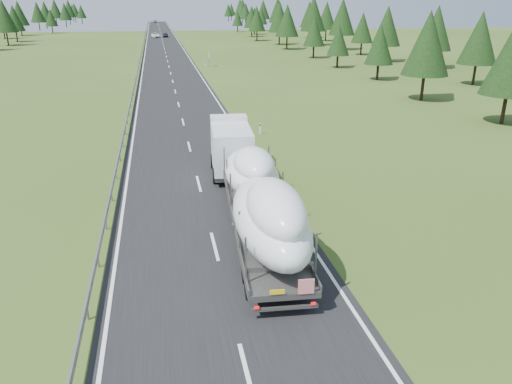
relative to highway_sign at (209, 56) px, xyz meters
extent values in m
plane|color=#364C19|center=(-7.20, -80.00, -1.81)|extent=(400.00, 400.00, 0.00)
cube|color=black|center=(-7.20, 20.00, -1.80)|extent=(10.00, 400.00, 0.02)
cube|color=slate|center=(-12.50, 20.00, -1.21)|extent=(0.08, 400.00, 0.32)
cube|color=silver|center=(-0.70, -50.00, -1.31)|extent=(0.12, 0.07, 1.00)
cube|color=black|center=(-0.70, -50.00, -0.99)|extent=(0.13, 0.08, 0.12)
cube|color=silver|center=(-0.70, 0.00, -1.31)|extent=(0.12, 0.07, 1.00)
cube|color=black|center=(-0.70, 0.00, -0.99)|extent=(0.13, 0.08, 0.12)
cube|color=silver|center=(-0.70, 50.00, -1.31)|extent=(0.12, 0.07, 1.00)
cube|color=black|center=(-0.70, 50.00, -0.99)|extent=(0.13, 0.08, 0.12)
cube|color=silver|center=(-0.70, 100.00, -1.31)|extent=(0.12, 0.07, 1.00)
cube|color=black|center=(-0.70, 100.00, -0.99)|extent=(0.13, 0.08, 0.12)
cube|color=silver|center=(-0.70, 150.00, -1.31)|extent=(0.12, 0.07, 1.00)
cube|color=black|center=(-0.70, 150.00, -0.99)|extent=(0.13, 0.08, 0.12)
cube|color=silver|center=(-0.70, 200.00, -1.31)|extent=(0.12, 0.07, 1.00)
cube|color=black|center=(-0.70, 200.00, -0.99)|extent=(0.13, 0.08, 0.12)
cube|color=silver|center=(-0.70, 250.00, -1.31)|extent=(0.12, 0.07, 1.00)
cube|color=black|center=(-0.70, 250.00, -0.99)|extent=(0.13, 0.08, 0.12)
cylinder|color=slate|center=(0.00, 0.00, -0.81)|extent=(0.08, 0.08, 2.00)
cube|color=silver|center=(0.00, 0.00, 0.19)|extent=(0.05, 0.90, 1.20)
cylinder|color=black|center=(34.43, -28.34, -0.11)|extent=(0.36, 0.36, 3.39)
cone|color=black|center=(34.43, -28.34, 4.59)|extent=(5.27, 5.27, 7.06)
cylinder|color=black|center=(38.41, -9.96, 0.00)|extent=(0.36, 0.36, 3.61)
cone|color=black|center=(38.41, -9.96, 5.01)|extent=(5.61, 5.61, 7.52)
cylinder|color=black|center=(34.45, 1.18, -0.03)|extent=(0.36, 0.36, 3.55)
cone|color=black|center=(34.45, 1.18, 4.89)|extent=(5.52, 5.52, 7.39)
cylinder|color=black|center=(35.05, 14.60, -0.29)|extent=(0.36, 0.36, 3.04)
cone|color=black|center=(35.05, 14.60, 3.94)|extent=(4.73, 4.73, 6.34)
cylinder|color=black|center=(34.99, 27.23, 0.21)|extent=(0.36, 0.36, 4.04)
cone|color=black|center=(34.99, 27.23, 5.83)|extent=(6.29, 6.29, 8.42)
cylinder|color=black|center=(32.10, 41.33, 0.33)|extent=(0.36, 0.36, 4.28)
cone|color=black|center=(32.10, 41.33, 6.27)|extent=(6.65, 6.65, 8.91)
cylinder|color=black|center=(40.73, 56.04, 0.08)|extent=(0.36, 0.36, 3.79)
cone|color=black|center=(40.73, 56.04, 5.34)|extent=(5.89, 5.89, 7.89)
cylinder|color=black|center=(39.56, 69.78, 0.10)|extent=(0.36, 0.36, 3.82)
cone|color=black|center=(39.56, 69.78, 5.41)|extent=(5.95, 5.95, 7.96)
cylinder|color=black|center=(32.73, 83.96, -0.16)|extent=(0.36, 0.36, 3.30)
cone|color=black|center=(32.73, 83.96, 4.43)|extent=(5.14, 5.14, 6.89)
cylinder|color=black|center=(36.08, 99.00, 0.34)|extent=(0.36, 0.36, 4.29)
cone|color=black|center=(36.08, 99.00, 6.30)|extent=(6.68, 6.68, 8.94)
cylinder|color=black|center=(32.55, 111.49, -0.34)|extent=(0.36, 0.36, 2.94)
cone|color=black|center=(32.55, 111.49, 3.75)|extent=(4.58, 4.58, 6.13)
cylinder|color=black|center=(34.02, 129.09, -0.20)|extent=(0.36, 0.36, 3.21)
cone|color=black|center=(34.02, 129.09, 4.26)|extent=(5.00, 5.00, 6.69)
cylinder|color=black|center=(39.81, 143.29, 0.21)|extent=(0.36, 0.36, 4.03)
cone|color=black|center=(39.81, 143.29, 5.80)|extent=(6.26, 6.26, 8.39)
cylinder|color=black|center=(33.82, 155.64, -0.02)|extent=(0.36, 0.36, 3.58)
cone|color=black|center=(33.82, 155.64, 4.96)|extent=(5.57, 5.57, 7.46)
cylinder|color=black|center=(36.76, 170.35, -0.16)|extent=(0.36, 0.36, 3.30)
cone|color=black|center=(36.76, 170.35, 4.42)|extent=(5.13, 5.13, 6.87)
cylinder|color=black|center=(37.41, 185.92, 0.35)|extent=(0.36, 0.36, 4.31)
cone|color=black|center=(37.41, 185.92, 6.33)|extent=(6.70, 6.70, 8.98)
cylinder|color=black|center=(37.86, 196.39, 0.30)|extent=(0.36, 0.36, 4.22)
cone|color=black|center=(37.86, 196.39, 6.16)|extent=(6.56, 6.56, 8.79)
cylinder|color=black|center=(33.64, 212.78, -0.16)|extent=(0.36, 0.36, 3.30)
cone|color=black|center=(33.64, 212.78, 4.42)|extent=(5.13, 5.13, 6.87)
cylinder|color=black|center=(37.18, 225.12, -0.11)|extent=(0.36, 0.36, 3.41)
cone|color=black|center=(37.18, 225.12, 4.62)|extent=(5.30, 5.30, 7.09)
cylinder|color=black|center=(23.01, -50.55, -0.15)|extent=(0.36, 0.36, 3.32)
cylinder|color=black|center=(21.45, -37.74, -0.06)|extent=(0.36, 0.36, 3.49)
cone|color=black|center=(21.45, -37.74, 4.79)|extent=(5.43, 5.43, 7.28)
cylinder|color=black|center=(23.09, -21.24, -0.45)|extent=(0.36, 0.36, 2.72)
cone|color=black|center=(23.09, -21.24, 3.33)|extent=(4.23, 4.23, 5.66)
cylinder|color=black|center=(22.16, -6.12, -0.54)|extent=(0.36, 0.36, 2.53)
cone|color=black|center=(22.16, -6.12, 2.97)|extent=(3.94, 3.94, 5.27)
cylinder|color=black|center=(22.83, 10.36, -0.39)|extent=(0.36, 0.36, 2.84)
cone|color=black|center=(22.83, 10.36, 3.55)|extent=(4.42, 4.42, 5.91)
cylinder|color=black|center=(22.30, 30.61, -0.02)|extent=(0.36, 0.36, 3.58)
cone|color=black|center=(22.30, 30.61, 4.96)|extent=(5.57, 5.57, 7.46)
cylinder|color=black|center=(23.83, 45.01, 0.11)|extent=(0.36, 0.36, 3.83)
cone|color=black|center=(23.83, 45.01, 5.43)|extent=(5.96, 5.96, 7.98)
cylinder|color=black|center=(20.57, 59.95, -0.17)|extent=(0.36, 0.36, 3.27)
cone|color=black|center=(20.57, 59.95, 4.37)|extent=(5.08, 5.08, 6.81)
cylinder|color=black|center=(22.34, 77.99, -0.13)|extent=(0.36, 0.36, 3.35)
cone|color=black|center=(22.34, 77.99, 4.52)|extent=(5.22, 5.22, 6.99)
cylinder|color=black|center=(25.63, 90.13, -0.24)|extent=(0.36, 0.36, 3.13)
cone|color=black|center=(25.63, 90.13, 4.11)|extent=(4.88, 4.88, 6.53)
cylinder|color=black|center=(22.12, 106.33, -0.48)|extent=(0.36, 0.36, 2.65)
cone|color=black|center=(22.12, 106.33, 3.20)|extent=(4.12, 4.12, 5.52)
cylinder|color=black|center=(-47.93, 56.04, 0.19)|extent=(0.36, 0.36, 4.00)
cone|color=black|center=(-47.93, 56.04, 5.74)|extent=(6.22, 6.22, 8.33)
cylinder|color=black|center=(-48.84, 69.78, -0.06)|extent=(0.36, 0.36, 3.49)
cone|color=black|center=(-48.84, 69.78, 4.78)|extent=(5.43, 5.43, 7.27)
cylinder|color=black|center=(-55.89, 83.96, 0.02)|extent=(0.36, 0.36, 3.66)
cone|color=black|center=(-55.89, 83.96, 5.10)|extent=(5.69, 5.69, 7.62)
cylinder|color=black|center=(-54.18, 99.00, 0.14)|extent=(0.36, 0.36, 3.90)
cone|color=black|center=(-54.18, 99.00, 5.55)|extent=(6.06, 6.06, 8.12)
cylinder|color=black|center=(-46.30, 111.49, -0.35)|extent=(0.36, 0.36, 2.91)
cone|color=black|center=(-46.30, 111.49, 3.69)|extent=(4.53, 4.53, 6.07)
cylinder|color=black|center=(-54.24, 129.09, 0.08)|extent=(0.36, 0.36, 3.77)
cone|color=black|center=(-54.24, 129.09, 5.31)|extent=(5.86, 5.86, 7.85)
cylinder|color=black|center=(-54.09, 143.29, 0.11)|extent=(0.36, 0.36, 3.84)
cone|color=black|center=(-54.09, 143.29, 5.45)|extent=(5.98, 5.98, 8.00)
cylinder|color=black|center=(-48.03, 155.64, 0.01)|extent=(0.36, 0.36, 3.64)
cone|color=black|center=(-48.03, 155.64, 5.08)|extent=(5.67, 5.67, 7.59)
cylinder|color=black|center=(-54.63, 170.35, 0.26)|extent=(0.36, 0.36, 4.14)
cone|color=black|center=(-54.63, 170.35, 6.02)|extent=(6.45, 6.45, 8.63)
cylinder|color=black|center=(-50.77, 185.92, 0.24)|extent=(0.36, 0.36, 4.10)
cone|color=black|center=(-50.77, 185.92, 5.93)|extent=(6.37, 6.37, 8.54)
cylinder|color=black|center=(-46.27, 196.39, -0.17)|extent=(0.36, 0.36, 3.27)
cone|color=black|center=(-46.27, 196.39, 4.37)|extent=(5.09, 5.09, 6.82)
cylinder|color=black|center=(-51.70, 212.78, -0.04)|extent=(0.36, 0.36, 3.53)
cone|color=black|center=(-51.70, 212.78, 4.85)|extent=(5.49, 5.49, 7.35)
cylinder|color=black|center=(-54.50, 225.12, -0.16)|extent=(0.36, 0.36, 3.30)
cone|color=black|center=(-54.50, 225.12, 4.43)|extent=(5.13, 5.13, 6.88)
cube|color=silver|center=(-4.83, -60.74, 0.11)|extent=(2.85, 5.20, 2.83)
cube|color=black|center=(-4.83, -58.16, 0.61)|extent=(2.32, 0.24, 1.41)
cube|color=silver|center=(-4.83, -58.51, 1.67)|extent=(2.60, 1.38, 0.30)
cube|color=#5E5B58|center=(-4.83, -61.74, -1.25)|extent=(2.72, 3.19, 0.25)
cylinder|color=black|center=(-6.00, -58.92, -1.30)|extent=(0.42, 1.03, 1.01)
cylinder|color=black|center=(-3.67, -58.92, -1.30)|extent=(0.42, 1.03, 1.01)
cylinder|color=black|center=(-6.00, -62.15, -1.30)|extent=(0.42, 1.03, 1.01)
cylinder|color=black|center=(-3.67, -62.15, -1.30)|extent=(0.42, 1.03, 1.01)
cube|color=#5E5B58|center=(-4.83, -70.32, -0.88)|extent=(3.66, 14.28, 0.26)
cube|color=#5E5B58|center=(-6.18, -70.32, -0.63)|extent=(1.00, 14.10, 0.24)
cube|color=#5E5B58|center=(-3.49, -70.32, -0.63)|extent=(1.00, 14.10, 0.24)
cube|color=#5E5B58|center=(-6.18, -76.38, 0.21)|extent=(0.08, 0.08, 1.92)
cube|color=#5E5B58|center=(-3.49, -76.38, 0.21)|extent=(0.08, 0.08, 1.92)
cube|color=#5E5B58|center=(-6.18, -73.96, 0.21)|extent=(0.08, 0.08, 1.92)
cube|color=#5E5B58|center=(-3.49, -73.96, 0.21)|extent=(0.08, 0.08, 1.92)
cube|color=#5E5B58|center=(-6.18, -71.53, 0.21)|extent=(0.08, 0.08, 1.92)
cube|color=#5E5B58|center=(-3.49, -71.53, 0.21)|extent=(0.08, 0.08, 1.92)
cube|color=#5E5B58|center=(-6.18, -69.11, 0.21)|extent=(0.08, 0.08, 1.92)
cube|color=#5E5B58|center=(-3.49, -69.11, 0.21)|extent=(0.08, 0.08, 1.92)
cube|color=#5E5B58|center=(-6.18, -66.69, 0.21)|extent=(0.08, 0.08, 1.92)
cube|color=#5E5B58|center=(-3.49, -66.69, 0.21)|extent=(0.08, 0.08, 1.92)
cube|color=#5E5B58|center=(-6.18, -64.27, 0.21)|extent=(0.08, 0.08, 1.92)
cube|color=#5E5B58|center=(-3.49, -64.27, 0.21)|extent=(0.08, 0.08, 1.92)
cylinder|color=black|center=(-5.94, -75.77, -1.30)|extent=(0.47, 1.03, 1.01)
cylinder|color=black|center=(-3.72, -75.77, -1.30)|extent=(0.47, 1.03, 1.01)
cylinder|color=black|center=(-5.94, -74.56, -1.30)|extent=(0.47, 1.03, 1.01)
cylinder|color=black|center=(-3.72, -74.56, -1.30)|extent=(0.47, 1.03, 1.01)
cube|color=#5E5B58|center=(-4.83, -77.34, -1.35)|extent=(2.53, 0.29, 0.12)
cube|color=red|center=(-4.08, -77.41, -0.45)|extent=(0.61, 0.08, 0.61)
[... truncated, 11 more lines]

